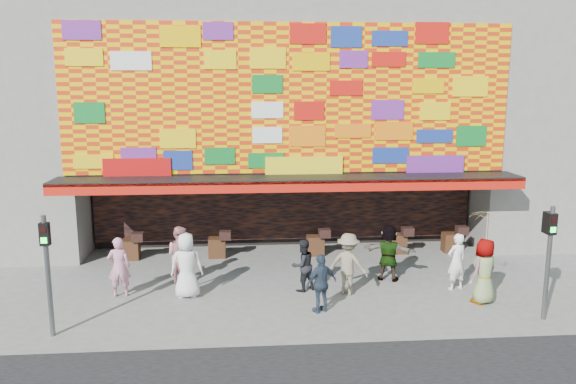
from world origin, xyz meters
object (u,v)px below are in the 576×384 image
object	(u,v)px
ped_g	(484,271)
ped_a	(187,265)
signal_right	(549,250)
ped_f	(389,253)
ped_c	(303,265)
ped_b	(119,267)
parasol	(487,228)
ped_i	(180,255)
ped_d	(348,264)
ped_e	(321,283)
signal_left	(47,262)
ped_h	(457,262)

from	to	relation	value
ped_g	ped_a	bearing A→B (deg)	-36.20
signal_right	ped_f	xyz separation A→B (m)	(-3.27, 3.28, -0.98)
signal_right	ped_c	xyz separation A→B (m)	(-6.03, 2.58, -1.08)
ped_b	parasol	distance (m)	10.37
ped_a	ped_i	world-z (taller)	ped_a
ped_b	ped_d	xyz separation A→B (m)	(6.58, -0.32, 0.03)
ped_c	ped_d	world-z (taller)	ped_d
ped_e	ped_i	xyz separation A→B (m)	(-4.00, 2.60, 0.09)
ped_f	ped_g	world-z (taller)	ped_g
signal_left	ped_h	size ratio (longest dim) A/B	1.75
ped_f	parasol	bearing A→B (deg)	158.34
ped_f	ped_g	distance (m)	2.98
ped_a	ped_c	distance (m)	3.37
ped_a	ped_g	xyz separation A→B (m)	(8.27, -1.10, -0.02)
signal_right	parasol	xyz separation A→B (m)	(-1.11, 1.23, 0.31)
signal_right	ped_e	xyz separation A→B (m)	(-5.70, 0.94, -1.06)
ped_c	ped_h	distance (m)	4.56
ped_b	ped_h	distance (m)	9.85
ped_d	ped_e	size ratio (longest dim) A/B	1.13
ped_i	ped_f	bearing A→B (deg)	-146.06
signal_left	parasol	world-z (taller)	signal_left
ped_c	ped_a	bearing A→B (deg)	-25.15
ped_a	ped_b	size ratio (longest dim) A/B	1.08
ped_a	ped_d	world-z (taller)	ped_a
signal_right	ped_g	world-z (taller)	signal_right
ped_c	ped_f	world-z (taller)	ped_f
ped_b	ped_g	xyz separation A→B (m)	(10.21, -1.31, 0.04)
ped_d	ped_f	size ratio (longest dim) A/B	1.02
ped_d	ped_a	bearing A→B (deg)	28.61
ped_d	ped_e	world-z (taller)	ped_d
ped_b	ped_i	bearing A→B (deg)	-155.63
signal_left	ped_e	bearing A→B (deg)	7.97
signal_left	ped_e	distance (m)	6.84
signal_right	ped_i	xyz separation A→B (m)	(-9.70, 3.54, -0.96)
signal_right	ped_f	distance (m)	4.74
signal_right	ped_h	distance (m)	2.93
parasol	signal_left	bearing A→B (deg)	-173.80
ped_e	parasol	xyz separation A→B (m)	(4.59, 0.29, 1.37)
ped_c	parasol	xyz separation A→B (m)	(4.92, -1.35, 1.39)
ped_h	ped_d	bearing A→B (deg)	-15.47
ped_h	ped_g	bearing A→B (deg)	91.13
ped_h	parasol	xyz separation A→B (m)	(0.36, -1.10, 1.31)
ped_b	ped_g	bearing A→B (deg)	165.35
ped_h	parasol	world-z (taller)	parasol
ped_e	ped_g	distance (m)	4.60
ped_f	ped_g	size ratio (longest dim) A/B	0.96
ped_a	ped_c	xyz separation A→B (m)	(3.35, 0.25, -0.17)
ped_c	ped_b	bearing A→B (deg)	-29.02
signal_right	ped_g	size ratio (longest dim) A/B	1.63
ped_d	parasol	world-z (taller)	parasol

